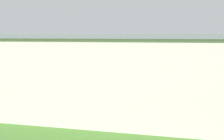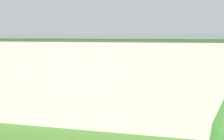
# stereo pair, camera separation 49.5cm
# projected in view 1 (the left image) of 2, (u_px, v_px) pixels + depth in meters

# --- Properties ---
(ground_plane) EXTENTS (400.00, 400.00, 0.00)m
(ground_plane) POSITION_uv_depth(u_px,v_px,m) (138.00, 76.00, 62.85)
(ground_plane) COLOR #47752D
(hangar) EXTENTS (27.84, 11.42, 7.59)m
(hangar) POSITION_uv_depth(u_px,v_px,m) (126.00, 76.00, 30.85)
(hangar) COLOR beige
(hangar) RESTS_ON ground_plane
(biplane) EXTENTS (7.55, 7.75, 3.85)m
(biplane) POSITION_uv_depth(u_px,v_px,m) (102.00, 63.00, 59.29)
(biplane) COLOR yellow
(car_green) EXTENTS (2.54, 4.80, 1.65)m
(car_green) POSITION_uv_depth(u_px,v_px,m) (37.00, 84.00, 46.12)
(car_green) COLOR #1E6B38
(car_green) RESTS_ON ground_plane
(person_by_parked_cars) EXTENTS (0.43, 0.43, 1.59)m
(person_by_parked_cars) POSITION_uv_depth(u_px,v_px,m) (163.00, 85.00, 45.79)
(person_by_parked_cars) COLOR #33723F
(person_by_parked_cars) RESTS_ON ground_plane
(person_watching_takeoff) EXTENTS (0.41, 0.41, 1.72)m
(person_watching_takeoff) POSITION_uv_depth(u_px,v_px,m) (94.00, 84.00, 46.36)
(person_watching_takeoff) COLOR #72338C
(person_watching_takeoff) RESTS_ON ground_plane
(person_crossing_taxiway) EXTENTS (0.45, 0.45, 1.64)m
(person_crossing_taxiway) POSITION_uv_depth(u_px,v_px,m) (66.00, 86.00, 44.81)
(person_crossing_taxiway) COLOR orange
(person_crossing_taxiway) RESTS_ON ground_plane
(person_at_fence_line) EXTENTS (0.47, 0.47, 1.61)m
(person_at_fence_line) POSITION_uv_depth(u_px,v_px,m) (27.00, 89.00, 42.48)
(person_at_fence_line) COLOR navy
(person_at_fence_line) RESTS_ON ground_plane
(windsock) EXTENTS (1.12, 1.35, 6.95)m
(windsock) POSITION_uv_depth(u_px,v_px,m) (176.00, 41.00, 74.92)
(windsock) COLOR silver
(windsock) RESTS_ON ground_plane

